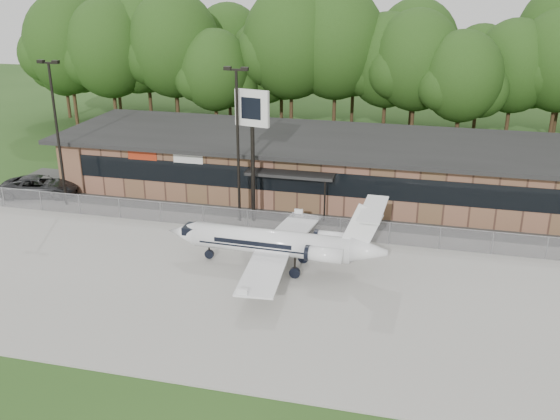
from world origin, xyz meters
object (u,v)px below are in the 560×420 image
(suv, at_px, (40,186))
(pole_sign, at_px, (252,123))
(business_jet, at_px, (279,244))
(terminal, at_px, (333,165))

(suv, relative_size, pole_sign, 0.63)
(suv, xyz_separation_m, pole_sign, (16.85, -1.00, 5.97))
(pole_sign, bearing_deg, business_jet, -51.42)
(terminal, relative_size, pole_sign, 4.65)
(terminal, distance_m, pole_sign, 9.42)
(suv, bearing_deg, business_jet, -126.25)
(business_jet, xyz_separation_m, pole_sign, (-3.41, 6.58, 5.21))
(terminal, relative_size, business_jet, 3.22)
(terminal, distance_m, suv, 21.88)
(business_jet, distance_m, pole_sign, 9.06)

